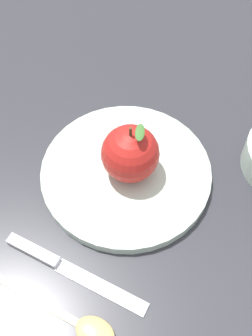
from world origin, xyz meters
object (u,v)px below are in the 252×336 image
(apple, at_px, (132,154))
(dinner_plate, at_px, (126,172))
(spoon, at_px, (82,325))
(knife, at_px, (62,266))

(apple, bearing_deg, dinner_plate, -169.40)
(spoon, bearing_deg, apple, 92.42)
(dinner_plate, distance_m, spoon, 0.21)
(knife, bearing_deg, apple, 75.44)
(apple, height_order, spoon, apple)
(knife, xyz_separation_m, spoon, (0.05, -0.06, 0.00))
(dinner_plate, relative_size, apple, 2.60)
(apple, xyz_separation_m, knife, (-0.04, -0.16, -0.05))
(dinner_plate, distance_m, apple, 0.05)
(knife, bearing_deg, spoon, -49.89)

